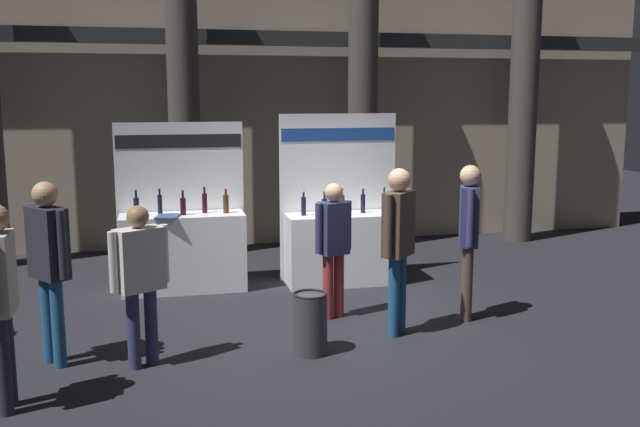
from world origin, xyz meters
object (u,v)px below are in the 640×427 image
(visitor_3, at_px, (469,230))
(visitor_6, at_px, (49,256))
(exhibitor_booth_1, at_px, (343,241))
(visitor_0, at_px, (398,236))
(visitor_7, at_px, (140,272))
(trash_bin, at_px, (310,323))
(visitor_1, at_px, (0,289))
(visitor_4, at_px, (333,240))
(exhibitor_booth_0, at_px, (183,245))

(visitor_3, xyz_separation_m, visitor_6, (-4.51, -0.42, 0.02))
(exhibitor_booth_1, bearing_deg, visitor_0, -89.64)
(visitor_3, xyz_separation_m, visitor_7, (-3.67, -0.66, -0.13))
(exhibitor_booth_1, bearing_deg, trash_bin, -111.59)
(visitor_0, relative_size, visitor_1, 1.05)
(trash_bin, height_order, visitor_0, visitor_0)
(exhibitor_booth_1, relative_size, visitor_4, 1.46)
(exhibitor_booth_0, bearing_deg, visitor_7, -100.35)
(trash_bin, distance_m, visitor_0, 1.36)
(visitor_3, bearing_deg, exhibitor_booth_0, -102.12)
(visitor_7, bearing_deg, visitor_4, 177.01)
(trash_bin, xyz_separation_m, visitor_3, (2.02, 0.69, 0.75))
(trash_bin, distance_m, visitor_3, 2.26)
(exhibitor_booth_0, height_order, trash_bin, exhibitor_booth_0)
(visitor_1, distance_m, visitor_3, 4.96)
(exhibitor_booth_0, distance_m, trash_bin, 3.00)
(visitor_6, xyz_separation_m, visitor_7, (0.84, -0.24, -0.14))
(visitor_0, bearing_deg, visitor_4, 80.41)
(visitor_0, bearing_deg, exhibitor_booth_0, 86.56)
(trash_bin, bearing_deg, visitor_7, 179.04)
(exhibitor_booth_0, bearing_deg, visitor_1, -114.50)
(visitor_1, height_order, visitor_6, visitor_6)
(visitor_3, height_order, visitor_4, visitor_3)
(visitor_3, bearing_deg, visitor_4, -83.88)
(exhibitor_booth_1, distance_m, visitor_3, 2.22)
(visitor_1, bearing_deg, visitor_3, 106.60)
(trash_bin, height_order, visitor_7, visitor_7)
(exhibitor_booth_0, xyz_separation_m, visitor_6, (-1.34, -2.49, 0.48))
(exhibitor_booth_0, relative_size, visitor_6, 1.24)
(exhibitor_booth_1, bearing_deg, visitor_3, -63.09)
(trash_bin, height_order, visitor_3, visitor_3)
(trash_bin, relative_size, visitor_4, 0.40)
(visitor_3, distance_m, visitor_6, 4.53)
(visitor_6, relative_size, visitor_7, 1.14)
(exhibitor_booth_0, xyz_separation_m, visitor_1, (-1.59, -3.48, 0.44))
(visitor_0, distance_m, visitor_7, 2.72)
(trash_bin, bearing_deg, exhibitor_booth_1, 68.41)
(visitor_1, bearing_deg, visitor_7, 124.69)
(exhibitor_booth_0, xyz_separation_m, visitor_3, (3.17, -2.07, 0.46))
(exhibitor_booth_0, height_order, visitor_4, exhibitor_booth_0)
(visitor_0, bearing_deg, exhibitor_booth_1, 44.36)
(visitor_7, bearing_deg, visitor_1, 5.51)
(exhibitor_booth_0, distance_m, visitor_7, 2.80)
(visitor_0, height_order, visitor_1, visitor_0)
(visitor_3, distance_m, visitor_7, 3.73)
(visitor_4, xyz_separation_m, visitor_6, (-3.01, -0.82, 0.15))
(exhibitor_booth_1, relative_size, visitor_0, 1.28)
(visitor_1, bearing_deg, exhibitor_booth_0, 155.53)
(trash_bin, relative_size, visitor_0, 0.35)
(trash_bin, distance_m, visitor_4, 1.35)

